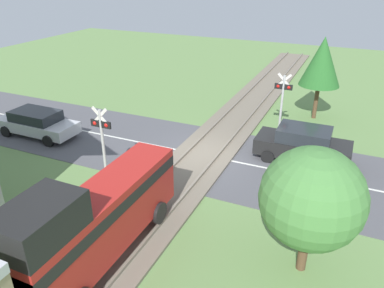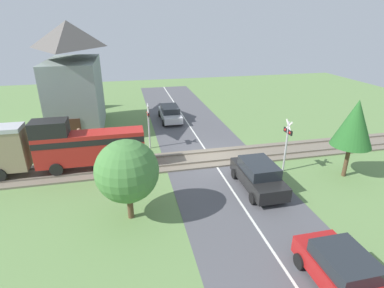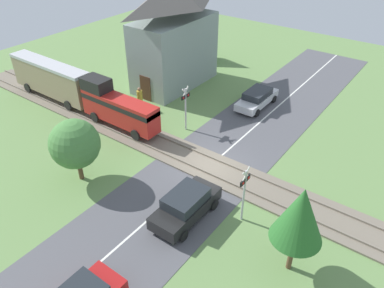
{
  "view_description": "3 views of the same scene",
  "coord_description": "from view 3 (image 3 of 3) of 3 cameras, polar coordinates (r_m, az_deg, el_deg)",
  "views": [
    {
      "loc": [
        -5.97,
        14.66,
        8.23
      ],
      "look_at": [
        0.0,
        1.34,
        1.2
      ],
      "focal_mm": 35.0,
      "sensor_mm": 36.0,
      "label": 1
    },
    {
      "loc": [
        -17.74,
        5.34,
        8.77
      ],
      "look_at": [
        0.0,
        1.34,
        1.2
      ],
      "focal_mm": 28.0,
      "sensor_mm": 36.0,
      "label": 2
    },
    {
      "loc": [
        -15.65,
        -10.17,
        14.34
      ],
      "look_at": [
        0.0,
        1.34,
        1.2
      ],
      "focal_mm": 35.0,
      "sensor_mm": 36.0,
      "label": 3
    }
  ],
  "objects": [
    {
      "name": "train",
      "position": [
        30.01,
        -17.11,
        7.96
      ],
      "size": [
        1.58,
        15.08,
        3.18
      ],
      "color": "red",
      "rests_on": "track_bed"
    },
    {
      "name": "tree_roadside_hedge",
      "position": [
        22.18,
        -17.43,
        -0.0
      ],
      "size": [
        2.9,
        2.9,
        3.94
      ],
      "color": "brown",
      "rests_on": "ground_plane"
    },
    {
      "name": "crossing_signal_west_approach",
      "position": [
        18.86,
        7.99,
        -6.69
      ],
      "size": [
        0.9,
        0.18,
        3.34
      ],
      "color": "#B7B7B7",
      "rests_on": "ground_plane"
    },
    {
      "name": "car_near_crossing",
      "position": [
        19.69,
        -0.93,
        -9.28
      ],
      "size": [
        4.21,
        1.92,
        1.6
      ],
      "color": "black",
      "rests_on": "ground_plane"
    },
    {
      "name": "tree_by_station",
      "position": [
        38.49,
        1.82,
        16.87
      ],
      "size": [
        2.49,
        2.49,
        4.47
      ],
      "color": "brown",
      "rests_on": "ground_plane"
    },
    {
      "name": "pedestrian_by_station",
      "position": [
        29.89,
        -7.94,
        6.83
      ],
      "size": [
        0.44,
        0.44,
        1.79
      ],
      "color": "gold",
      "rests_on": "ground_plane"
    },
    {
      "name": "tree_beyond_track",
      "position": [
        16.23,
        16.12,
        -10.3
      ],
      "size": [
        2.27,
        2.27,
        4.73
      ],
      "color": "brown",
      "rests_on": "ground_plane"
    },
    {
      "name": "crossing_signal_east_approach",
      "position": [
        26.17,
        -0.99,
        6.25
      ],
      "size": [
        0.9,
        0.18,
        3.34
      ],
      "color": "#B7B7B7",
      "rests_on": "ground_plane"
    },
    {
      "name": "station_building",
      "position": [
        32.48,
        -2.76,
        15.97
      ],
      "size": [
        8.3,
        4.11,
        8.74
      ],
      "color": "gray",
      "rests_on": "ground_plane"
    },
    {
      "name": "car_far_side",
      "position": [
        30.36,
        9.89,
        6.93
      ],
      "size": [
        4.44,
        1.82,
        1.4
      ],
      "color": "silver",
      "rests_on": "ground_plane"
    },
    {
      "name": "track_bed",
      "position": [
        23.5,
        2.63,
        -3.37
      ],
      "size": [
        2.8,
        48.0,
        0.24
      ],
      "color": "#756B5B",
      "rests_on": "ground_plane"
    },
    {
      "name": "ground_plane",
      "position": [
        23.54,
        2.63,
        -3.5
      ],
      "size": [
        60.0,
        60.0,
        0.0
      ],
      "primitive_type": "plane",
      "color": "#66894C"
    },
    {
      "name": "road_surface",
      "position": [
        23.54,
        2.63,
        -3.48
      ],
      "size": [
        48.0,
        6.4,
        0.02
      ],
      "color": "#515156",
      "rests_on": "ground_plane"
    }
  ]
}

